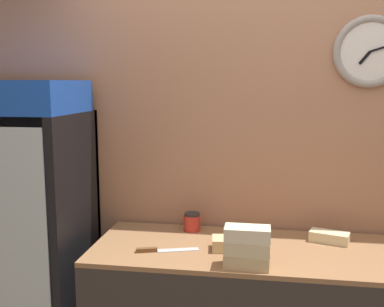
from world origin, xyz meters
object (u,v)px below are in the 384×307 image
sandwich_stack_middle (247,247)px  sandwich_flat_right (329,237)px  chefs_knife (158,250)px  condiment_jar (192,222)px  sandwich_stack_top (247,234)px  sandwich_stack_bottom (247,260)px  sandwich_flat_left (233,244)px  beverage_cooler (24,219)px

sandwich_stack_middle → sandwich_flat_right: (0.44, 0.42, -0.07)m
chefs_knife → condiment_jar: bearing=71.4°
sandwich_stack_top → chefs_knife: (-0.47, 0.13, -0.16)m
sandwich_stack_bottom → sandwich_stack_top: 0.13m
sandwich_flat_right → condiment_jar: size_ratio=2.11×
sandwich_flat_right → sandwich_stack_middle: bearing=-136.7°
sandwich_stack_middle → sandwich_flat_right: 0.61m
sandwich_flat_left → sandwich_stack_middle: bearing=-69.4°
beverage_cooler → sandwich_flat_right: 1.78m
sandwich_stack_top → condiment_jar: sandwich_stack_top is taller
beverage_cooler → sandwich_flat_left: 1.26m
sandwich_flat_left → condiment_jar: size_ratio=2.14×
sandwich_flat_right → condiment_jar: condiment_jar is taller
chefs_knife → sandwich_flat_right: bearing=17.4°
sandwich_stack_middle → condiment_jar: bearing=125.0°
sandwich_flat_left → condiment_jar: condiment_jar is taller
sandwich_stack_bottom → condiment_jar: size_ratio=2.06×
beverage_cooler → condiment_jar: 1.01m
sandwich_flat_left → sandwich_stack_top: bearing=-69.4°
condiment_jar → chefs_knife: bearing=-108.6°
sandwich_stack_top → chefs_knife: 0.51m
beverage_cooler → sandwich_stack_bottom: bearing=-13.8°
sandwich_stack_middle → sandwich_stack_bottom: bearing=0.0°
sandwich_flat_left → chefs_knife: bearing=-167.7°
sandwich_flat_left → chefs_knife: (-0.39, -0.08, -0.03)m
beverage_cooler → sandwich_stack_middle: 1.38m
sandwich_stack_bottom → sandwich_flat_left: size_ratio=0.96×
sandwich_stack_middle → sandwich_flat_right: bearing=43.3°
sandwich_flat_right → beverage_cooler: bearing=-177.2°
beverage_cooler → sandwich_flat_left: bearing=-5.1°
beverage_cooler → sandwich_flat_right: size_ratio=7.90×
chefs_knife → sandwich_flat_left: bearing=12.3°
sandwich_stack_bottom → condiment_jar: condiment_jar is taller
sandwich_stack_top → chefs_knife: bearing=164.3°
sandwich_flat_right → condiment_jar: bearing=174.4°
sandwich_stack_middle → chefs_knife: sandwich_stack_middle is taller
sandwich_stack_bottom → chefs_knife: 0.49m
chefs_knife → sandwich_stack_bottom: bearing=-15.7°
sandwich_stack_bottom → chefs_knife: (-0.47, 0.13, -0.03)m
beverage_cooler → condiment_jar: (0.99, 0.16, -0.02)m
sandwich_stack_bottom → sandwich_flat_left: bearing=110.6°
beverage_cooler → sandwich_flat_left: (1.26, -0.11, -0.04)m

